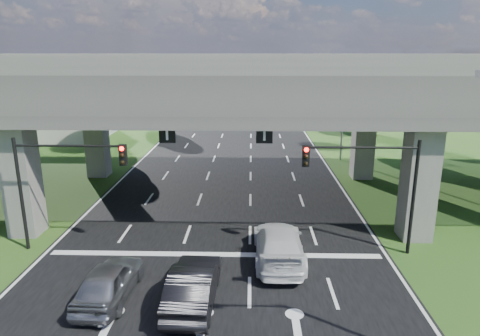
{
  "coord_description": "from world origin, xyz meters",
  "views": [
    {
      "loc": [
        1.82,
        -16.54,
        10.09
      ],
      "look_at": [
        1.2,
        7.06,
        3.69
      ],
      "focal_mm": 32.0,
      "sensor_mm": 36.0,
      "label": 1
    }
  ],
  "objects_px": {
    "signal_left": "(60,173)",
    "car_silver": "(109,281)",
    "streetlight_far": "(340,99)",
    "car_dark": "(193,285)",
    "car_white": "(279,244)",
    "signal_right": "(372,176)",
    "streetlight_beyond": "(315,86)"
  },
  "relations": [
    {
      "from": "signal_left",
      "to": "car_silver",
      "type": "distance_m",
      "value": 6.82
    },
    {
      "from": "streetlight_far",
      "to": "signal_left",
      "type": "bearing_deg",
      "value": -131.78
    },
    {
      "from": "streetlight_far",
      "to": "car_dark",
      "type": "xyz_separation_m",
      "value": [
        -10.61,
        -24.91,
        -4.98
      ]
    },
    {
      "from": "car_white",
      "to": "signal_left",
      "type": "bearing_deg",
      "value": -5.42
    },
    {
      "from": "signal_right",
      "to": "streetlight_beyond",
      "type": "height_order",
      "value": "streetlight_beyond"
    },
    {
      "from": "signal_left",
      "to": "streetlight_far",
      "type": "xyz_separation_m",
      "value": [
        17.92,
        20.06,
        1.66
      ]
    },
    {
      "from": "car_silver",
      "to": "car_dark",
      "type": "distance_m",
      "value": 3.59
    },
    {
      "from": "car_white",
      "to": "streetlight_far",
      "type": "bearing_deg",
      "value": -108.66
    },
    {
      "from": "signal_right",
      "to": "signal_left",
      "type": "distance_m",
      "value": 15.65
    },
    {
      "from": "streetlight_far",
      "to": "streetlight_beyond",
      "type": "bearing_deg",
      "value": 90.0
    },
    {
      "from": "streetlight_far",
      "to": "car_white",
      "type": "bearing_deg",
      "value": -108.12
    },
    {
      "from": "signal_right",
      "to": "car_silver",
      "type": "xyz_separation_m",
      "value": [
        -11.92,
        -4.61,
        -3.36
      ]
    },
    {
      "from": "signal_right",
      "to": "car_white",
      "type": "bearing_deg",
      "value": -168.41
    },
    {
      "from": "signal_right",
      "to": "streetlight_beyond",
      "type": "relative_size",
      "value": 0.6
    },
    {
      "from": "streetlight_beyond",
      "to": "car_dark",
      "type": "bearing_deg",
      "value": -104.54
    },
    {
      "from": "signal_left",
      "to": "streetlight_far",
      "type": "bearing_deg",
      "value": 48.22
    },
    {
      "from": "signal_right",
      "to": "signal_left",
      "type": "xyz_separation_m",
      "value": [
        -15.65,
        0.0,
        0.0
      ]
    },
    {
      "from": "streetlight_far",
      "to": "car_silver",
      "type": "height_order",
      "value": "streetlight_far"
    },
    {
      "from": "streetlight_far",
      "to": "car_dark",
      "type": "bearing_deg",
      "value": -113.06
    },
    {
      "from": "signal_right",
      "to": "signal_left",
      "type": "bearing_deg",
      "value": 180.0
    },
    {
      "from": "signal_right",
      "to": "car_dark",
      "type": "bearing_deg",
      "value": -149.77
    },
    {
      "from": "streetlight_far",
      "to": "car_silver",
      "type": "xyz_separation_m",
      "value": [
        -14.19,
        -24.67,
        -5.02
      ]
    },
    {
      "from": "signal_left",
      "to": "car_dark",
      "type": "xyz_separation_m",
      "value": [
        7.31,
        -4.86,
        -3.31
      ]
    },
    {
      "from": "signal_right",
      "to": "streetlight_far",
      "type": "xyz_separation_m",
      "value": [
        2.27,
        20.06,
        1.66
      ]
    },
    {
      "from": "car_silver",
      "to": "signal_left",
      "type": "bearing_deg",
      "value": -48.43
    },
    {
      "from": "signal_right",
      "to": "car_dark",
      "type": "height_order",
      "value": "signal_right"
    },
    {
      "from": "signal_right",
      "to": "streetlight_far",
      "type": "height_order",
      "value": "streetlight_far"
    },
    {
      "from": "streetlight_far",
      "to": "car_dark",
      "type": "distance_m",
      "value": 27.53
    },
    {
      "from": "car_dark",
      "to": "streetlight_beyond",
      "type": "bearing_deg",
      "value": -103.0
    },
    {
      "from": "car_silver",
      "to": "signal_right",
      "type": "bearing_deg",
      "value": -156.25
    },
    {
      "from": "streetlight_far",
      "to": "signal_right",
      "type": "bearing_deg",
      "value": -96.47
    },
    {
      "from": "signal_left",
      "to": "car_dark",
      "type": "height_order",
      "value": "signal_left"
    }
  ]
}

